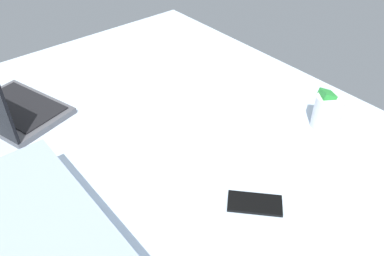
% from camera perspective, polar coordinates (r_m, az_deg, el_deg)
% --- Properties ---
extents(bed_mattress, '(1.80, 1.40, 0.18)m').
position_cam_1_polar(bed_mattress, '(1.22, -2.92, -7.23)').
color(bed_mattress, silver).
rests_on(bed_mattress, ground).
extents(laptop, '(0.38, 0.31, 0.23)m').
position_cam_1_polar(laptop, '(1.42, -25.45, 2.75)').
color(laptop, '#4C4C51').
rests_on(laptop, bed_mattress).
extents(snack_cup, '(0.09, 0.09, 0.13)m').
position_cam_1_polar(snack_cup, '(1.31, 19.16, 2.34)').
color(snack_cup, silver).
rests_on(snack_cup, bed_mattress).
extents(cell_phone, '(0.15, 0.14, 0.01)m').
position_cam_1_polar(cell_phone, '(1.04, 9.12, -10.77)').
color(cell_phone, black).
rests_on(cell_phone, bed_mattress).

